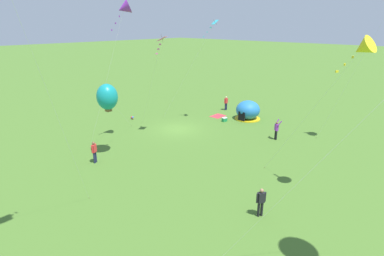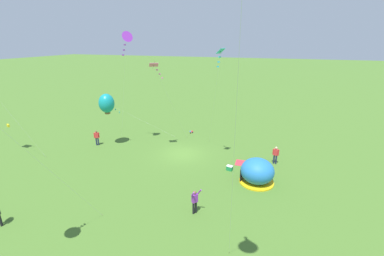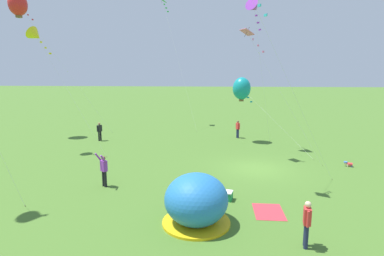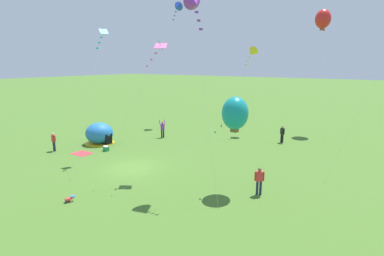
{
  "view_description": "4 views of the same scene",
  "coord_description": "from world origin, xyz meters",
  "px_view_note": "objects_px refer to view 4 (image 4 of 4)",
  "views": [
    {
      "loc": [
        20.06,
        20.55,
        10.13
      ],
      "look_at": [
        3.46,
        5.13,
        2.22
      ],
      "focal_mm": 28.0,
      "sensor_mm": 36.0,
      "label": 1
    },
    {
      "loc": [
        -8.59,
        22.51,
        11.15
      ],
      "look_at": [
        -1.84,
        2.44,
        3.82
      ],
      "focal_mm": 24.0,
      "sensor_mm": 36.0,
      "label": 2
    },
    {
      "loc": [
        -19.15,
        2.21,
        6.0
      ],
      "look_at": [
        0.44,
        4.31,
        2.55
      ],
      "focal_mm": 28.0,
      "sensor_mm": 36.0,
      "label": 3
    },
    {
      "loc": [
        15.87,
        -15.41,
        7.8
      ],
      "look_at": [
        2.34,
        4.68,
        2.54
      ],
      "focal_mm": 28.0,
      "sensor_mm": 36.0,
      "label": 4
    }
  ],
  "objects_px": {
    "kite_purple": "(194,3)",
    "cooler_box": "(106,148)",
    "person_far_back": "(282,133)",
    "kite_yellow": "(252,52)",
    "toddler_crawling": "(70,199)",
    "kite_cyan": "(102,38)",
    "kite_teal": "(235,113)",
    "person_arms_raised": "(163,128)",
    "kite_blue": "(177,7)",
    "person_watching_sky": "(259,180)",
    "kite_pink": "(158,51)",
    "kite_red": "(323,19)",
    "popup_tent": "(99,134)",
    "person_center_field": "(54,141)"
  },
  "relations": [
    {
      "from": "person_center_field",
      "to": "kite_red",
      "type": "distance_m",
      "value": 30.62
    },
    {
      "from": "popup_tent",
      "to": "person_far_back",
      "type": "distance_m",
      "value": 18.14
    },
    {
      "from": "cooler_box",
      "to": "person_far_back",
      "type": "xyz_separation_m",
      "value": [
        12.36,
        11.78,
        0.74
      ]
    },
    {
      "from": "person_watching_sky",
      "to": "kite_purple",
      "type": "relative_size",
      "value": 0.14
    },
    {
      "from": "popup_tent",
      "to": "kite_yellow",
      "type": "distance_m",
      "value": 18.3
    },
    {
      "from": "toddler_crawling",
      "to": "person_arms_raised",
      "type": "distance_m",
      "value": 15.73
    },
    {
      "from": "person_center_field",
      "to": "kite_pink",
      "type": "bearing_deg",
      "value": 6.21
    },
    {
      "from": "cooler_box",
      "to": "person_far_back",
      "type": "relative_size",
      "value": 0.35
    },
    {
      "from": "kite_pink",
      "to": "kite_red",
      "type": "height_order",
      "value": "kite_red"
    },
    {
      "from": "person_far_back",
      "to": "kite_yellow",
      "type": "height_order",
      "value": "kite_yellow"
    },
    {
      "from": "person_arms_raised",
      "to": "toddler_crawling",
      "type": "bearing_deg",
      "value": -70.35
    },
    {
      "from": "person_far_back",
      "to": "person_arms_raised",
      "type": "height_order",
      "value": "person_arms_raised"
    },
    {
      "from": "person_arms_raised",
      "to": "kite_pink",
      "type": "relative_size",
      "value": 0.2
    },
    {
      "from": "popup_tent",
      "to": "cooler_box",
      "type": "height_order",
      "value": "popup_tent"
    },
    {
      "from": "popup_tent",
      "to": "kite_red",
      "type": "xyz_separation_m",
      "value": [
        16.14,
        18.3,
        11.57
      ]
    },
    {
      "from": "person_watching_sky",
      "to": "person_arms_raised",
      "type": "xyz_separation_m",
      "value": [
        -13.93,
        7.81,
        0.03
      ]
    },
    {
      "from": "person_watching_sky",
      "to": "person_arms_raised",
      "type": "distance_m",
      "value": 15.97
    },
    {
      "from": "kite_yellow",
      "to": "kite_red",
      "type": "distance_m",
      "value": 8.78
    },
    {
      "from": "person_watching_sky",
      "to": "person_center_field",
      "type": "distance_m",
      "value": 18.91
    },
    {
      "from": "kite_teal",
      "to": "kite_red",
      "type": "distance_m",
      "value": 22.27
    },
    {
      "from": "kite_red",
      "to": "cooler_box",
      "type": "bearing_deg",
      "value": -124.83
    },
    {
      "from": "cooler_box",
      "to": "person_center_field",
      "type": "distance_m",
      "value": 4.71
    },
    {
      "from": "kite_pink",
      "to": "popup_tent",
      "type": "bearing_deg",
      "value": 164.65
    },
    {
      "from": "person_far_back",
      "to": "kite_cyan",
      "type": "relative_size",
      "value": 0.16
    },
    {
      "from": "cooler_box",
      "to": "kite_yellow",
      "type": "height_order",
      "value": "kite_yellow"
    },
    {
      "from": "toddler_crawling",
      "to": "kite_cyan",
      "type": "relative_size",
      "value": 0.05
    },
    {
      "from": "cooler_box",
      "to": "toddler_crawling",
      "type": "height_order",
      "value": "cooler_box"
    },
    {
      "from": "toddler_crawling",
      "to": "kite_purple",
      "type": "bearing_deg",
      "value": 54.11
    },
    {
      "from": "kite_blue",
      "to": "kite_red",
      "type": "height_order",
      "value": "kite_blue"
    },
    {
      "from": "kite_purple",
      "to": "cooler_box",
      "type": "bearing_deg",
      "value": 170.18
    },
    {
      "from": "kite_teal",
      "to": "kite_yellow",
      "type": "bearing_deg",
      "value": 109.99
    },
    {
      "from": "kite_cyan",
      "to": "kite_teal",
      "type": "distance_m",
      "value": 12.86
    },
    {
      "from": "cooler_box",
      "to": "kite_cyan",
      "type": "xyz_separation_m",
      "value": [
        1.47,
        -0.95,
        9.51
      ]
    },
    {
      "from": "person_watching_sky",
      "to": "kite_pink",
      "type": "height_order",
      "value": "kite_pink"
    },
    {
      "from": "kite_purple",
      "to": "kite_teal",
      "type": "xyz_separation_m",
      "value": [
        2.52,
        0.63,
        -6.38
      ]
    },
    {
      "from": "kite_blue",
      "to": "kite_teal",
      "type": "relative_size",
      "value": 2.4
    },
    {
      "from": "person_center_field",
      "to": "kite_red",
      "type": "bearing_deg",
      "value": 51.93
    },
    {
      "from": "person_center_field",
      "to": "kite_teal",
      "type": "relative_size",
      "value": 0.27
    },
    {
      "from": "person_center_field",
      "to": "kite_yellow",
      "type": "distance_m",
      "value": 22.01
    },
    {
      "from": "kite_yellow",
      "to": "kite_pink",
      "type": "relative_size",
      "value": 1.03
    },
    {
      "from": "cooler_box",
      "to": "kite_purple",
      "type": "xyz_separation_m",
      "value": [
        10.85,
        -1.88,
        11.02
      ]
    },
    {
      "from": "person_arms_raised",
      "to": "kite_pink",
      "type": "bearing_deg",
      "value": -51.4
    },
    {
      "from": "person_arms_raised",
      "to": "person_center_field",
      "type": "bearing_deg",
      "value": -117.58
    },
    {
      "from": "kite_blue",
      "to": "person_watching_sky",
      "type": "bearing_deg",
      "value": -41.39
    },
    {
      "from": "person_watching_sky",
      "to": "kite_blue",
      "type": "xyz_separation_m",
      "value": [
        -17.41,
        15.34,
        13.57
      ]
    },
    {
      "from": "popup_tent",
      "to": "kite_yellow",
      "type": "relative_size",
      "value": 0.29
    },
    {
      "from": "person_arms_raised",
      "to": "kite_blue",
      "type": "relative_size",
      "value": 0.12
    },
    {
      "from": "kite_pink",
      "to": "kite_cyan",
      "type": "bearing_deg",
      "value": 175.59
    },
    {
      "from": "kite_cyan",
      "to": "toddler_crawling",
      "type": "bearing_deg",
      "value": -55.35
    },
    {
      "from": "kite_cyan",
      "to": "cooler_box",
      "type": "bearing_deg",
      "value": 147.08
    }
  ]
}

